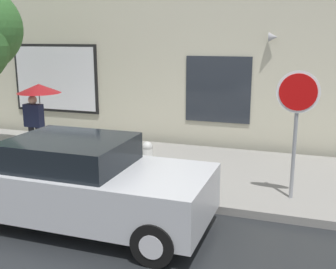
% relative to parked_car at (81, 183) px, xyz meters
% --- Properties ---
extents(ground_plane, '(60.00, 60.00, 0.00)m').
position_rel_parked_car_xyz_m(ground_plane, '(-0.92, 0.11, -0.73)').
color(ground_plane, black).
extents(sidewalk, '(20.00, 4.00, 0.15)m').
position_rel_parked_car_xyz_m(sidewalk, '(-0.92, 3.11, -0.66)').
color(sidewalk, gray).
rests_on(sidewalk, ground).
extents(building_facade, '(20.00, 0.67, 7.00)m').
position_rel_parked_car_xyz_m(building_facade, '(-0.94, 5.61, 2.75)').
color(building_facade, beige).
rests_on(building_facade, ground).
extents(parked_car, '(4.25, 1.91, 1.48)m').
position_rel_parked_car_xyz_m(parked_car, '(0.00, 0.00, 0.00)').
color(parked_car, '#B7BABF').
rests_on(parked_car, ground).
extents(fire_hydrant, '(0.30, 0.44, 0.76)m').
position_rel_parked_car_xyz_m(fire_hydrant, '(0.28, 2.28, -0.21)').
color(fire_hydrant, white).
rests_on(fire_hydrant, sidewalk).
extents(pedestrian_with_umbrella, '(1.05, 1.05, 1.85)m').
position_rel_parked_car_xyz_m(pedestrian_with_umbrella, '(-2.75, 2.69, 0.92)').
color(pedestrian_with_umbrella, black).
rests_on(pedestrian_with_umbrella, sidewalk).
extents(stop_sign, '(0.76, 0.10, 2.38)m').
position_rel_parked_car_xyz_m(stop_sign, '(3.30, 1.94, 1.10)').
color(stop_sign, gray).
rests_on(stop_sign, sidewalk).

